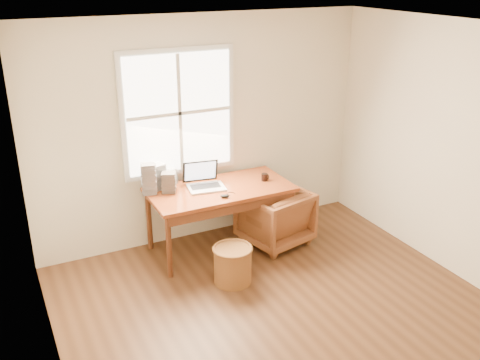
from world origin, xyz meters
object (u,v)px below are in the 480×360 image
Objects in this scene: wicker_stool at (233,265)px; cd_stack_a at (158,176)px; armchair at (275,217)px; coffee_mug at (265,177)px; desk at (220,190)px; laptop at (206,176)px.

cd_stack_a reaches higher than wicker_stool.
armchair is 8.64× the size of coffee_mug.
armchair is at bearing -20.12° from cd_stack_a.
coffee_mug reaches higher than wicker_stool.
desk is at bearing 75.15° from wicker_stool.
wicker_stool is (-0.81, -0.56, -0.14)m from armchair.
desk is 5.52× the size of cd_stack_a.
wicker_stool is (-0.19, -0.72, -0.54)m from desk.
armchair is at bearing 34.33° from wicker_stool.
desk is 0.23m from laptop.
armchair is 0.99m from wicker_stool.
desk is at bearing -25.32° from cd_stack_a.
coffee_mug is (0.74, 0.69, 0.60)m from wicker_stool.
laptop is 1.45× the size of cd_stack_a.
armchair is 1.44m from cd_stack_a.
desk is 19.09× the size of coffee_mug.
cd_stack_a reaches higher than coffee_mug.
laptop is 0.53m from cd_stack_a.
coffee_mug is at bearing 42.93° from wicker_stool.
laptop reaches higher than cd_stack_a.
cd_stack_a reaches higher than desk.
cd_stack_a is (-1.24, 0.45, 0.57)m from armchair.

